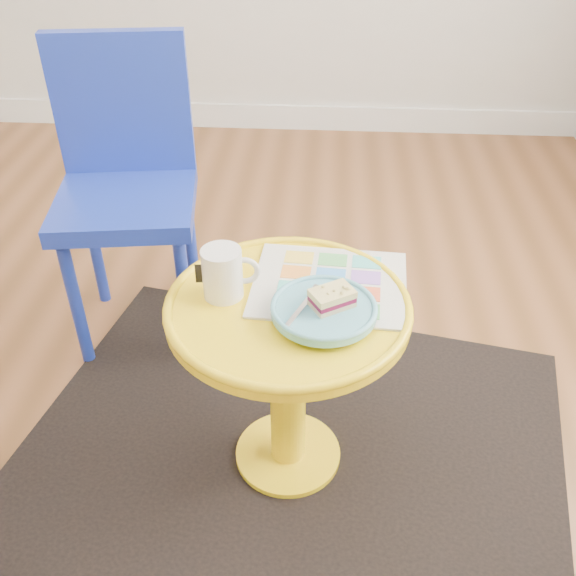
# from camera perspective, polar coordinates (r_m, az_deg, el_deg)

# --- Properties ---
(floor) EXTENTS (4.00, 4.00, 0.00)m
(floor) POSITION_cam_1_polar(r_m,az_deg,el_deg) (1.84, -22.46, -10.59)
(floor) COLOR brown
(floor) RESTS_ON ground
(rug) EXTENTS (1.50, 1.34, 0.01)m
(rug) POSITION_cam_1_polar(r_m,az_deg,el_deg) (1.62, -0.00, -14.68)
(rug) COLOR black
(rug) RESTS_ON ground
(side_table) EXTENTS (0.50, 0.50, 0.47)m
(side_table) POSITION_cam_1_polar(r_m,az_deg,el_deg) (1.38, 0.00, -5.82)
(side_table) COLOR yellow
(side_table) RESTS_ON ground
(chair) EXTENTS (0.41, 0.41, 0.83)m
(chair) POSITION_cam_1_polar(r_m,az_deg,el_deg) (1.83, -14.19, 9.75)
(chair) COLOR #192EA4
(chair) RESTS_ON ground
(newspaper) EXTENTS (0.34, 0.29, 0.01)m
(newspaper) POSITION_cam_1_polar(r_m,az_deg,el_deg) (1.35, 3.71, 0.36)
(newspaper) COLOR silver
(newspaper) RESTS_ON side_table
(mug) EXTENTS (0.12, 0.08, 0.11)m
(mug) POSITION_cam_1_polar(r_m,az_deg,el_deg) (1.29, -5.75, 1.44)
(mug) COLOR white
(mug) RESTS_ON side_table
(plate) EXTENTS (0.21, 0.21, 0.02)m
(plate) POSITION_cam_1_polar(r_m,az_deg,el_deg) (1.25, 3.20, -1.98)
(plate) COLOR #58A4BB
(plate) RESTS_ON newspaper
(cake_slice) EXTENTS (0.10, 0.09, 0.04)m
(cake_slice) POSITION_cam_1_polar(r_m,az_deg,el_deg) (1.23, 3.94, -0.89)
(cake_slice) COLOR #D3BC8C
(cake_slice) RESTS_ON plate
(fork) EXTENTS (0.07, 0.14, 0.00)m
(fork) POSITION_cam_1_polar(r_m,az_deg,el_deg) (1.24, 1.52, -1.42)
(fork) COLOR silver
(fork) RESTS_ON plate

